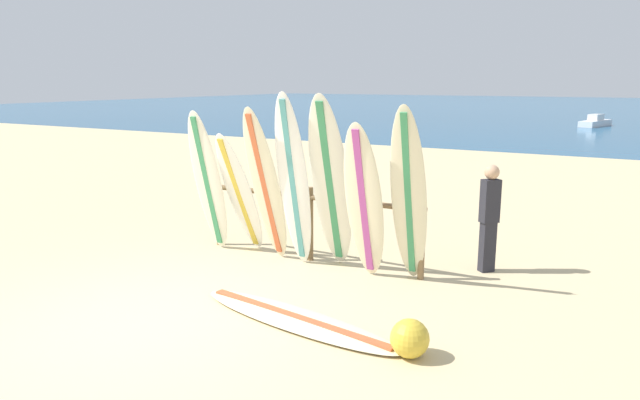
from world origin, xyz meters
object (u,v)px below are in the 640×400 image
Objects in this scene: surfboard_rack at (310,212)px; surfboard_lying_on_sand at (296,319)px; surfboard_leaning_center_left at (266,186)px; surfboard_leaning_center at (293,182)px; surfboard_leaning_left at (240,193)px; surfboard_leaning_far_left at (208,182)px; surfboard_leaning_right at (364,202)px; beachgoer_standing at (489,213)px; surfboard_leaning_far_right at (409,196)px; small_boat_offshore at (595,122)px; surfboard_leaning_center_right at (330,183)px; beach_ball at (410,338)px.

surfboard_rack is 2.41m from surfboard_lying_on_sand.
surfboard_leaning_center_left is 0.92× the size of surfboard_leaning_center.
surfboard_leaning_left is (-1.11, -0.25, 0.22)m from surfboard_rack.
surfboard_leaning_right is at bearing -1.03° from surfboard_leaning_far_left.
surfboard_leaning_center is at bearing -153.99° from beachgoer_standing.
surfboard_leaning_far_right is at bearing -10.83° from surfboard_rack.
surfboard_leaning_center_left is at bearing -179.12° from surfboard_leaning_center.
surfboard_leaning_far_right reaches higher than surfboard_leaning_left.
surfboard_leaning_far_left is 1.03× the size of surfboard_leaning_right.
small_boat_offshore is (3.43, 31.00, -0.87)m from surfboard_leaning_far_left.
surfboard_leaning_far_left is 1.16× the size of surfboard_leaning_left.
surfboard_rack is 1.42× the size of surfboard_leaning_center_right.
surfboard_leaning_right is at bearing -138.85° from beachgoer_standing.
small_boat_offshore is (1.32, 30.88, -1.01)m from surfboard_leaning_center_right.
surfboard_leaning_center is 31.12m from small_boat_offshore.
beachgoer_standing is 3.95× the size of beach_ball.
surfboard_leaning_center_left is (0.62, -0.19, 0.20)m from surfboard_leaning_left.
surfboard_rack reaches higher than beach_ball.
beach_ball is (0.62, -32.85, -0.06)m from small_boat_offshore.
surfboard_leaning_center reaches higher than surfboard_leaning_far_left.
surfboard_leaning_far_right reaches higher than small_boat_offshore.
surfboard_lying_on_sand is (2.12, -1.82, -0.94)m from surfboard_leaning_left.
surfboard_leaning_center reaches higher than beach_ball.
surfboard_leaning_left is 0.59× the size of small_boat_offshore.
surfboard_leaning_center is 0.89× the size of surfboard_lying_on_sand.
surfboard_leaning_left is at bearing 139.37° from surfboard_lying_on_sand.
surfboard_lying_on_sand is 32.69m from small_boat_offshore.
surfboard_leaning_center_right is 0.78× the size of small_boat_offshore.
surfboard_leaning_far_left reaches higher than beachgoer_standing.
surfboard_rack reaches higher than small_boat_offshore.
surfboard_leaning_center_left reaches higher than surfboard_leaning_right.
surfboard_rack is 1.60× the size of surfboard_leaning_far_left.
surfboard_leaning_center is 3.23m from beach_ball.
beach_ball is (1.42, -0.17, 0.16)m from surfboard_lying_on_sand.
surfboard_rack is at bearing 41.78° from surfboard_leaning_center_left.
surfboard_lying_on_sand is at bearing -57.89° from surfboard_leaning_center.
surfboard_leaning_center_right reaches higher than beachgoer_standing.
surfboard_leaning_left is 0.77× the size of surfboard_leaning_center_right.
surfboard_rack is at bearing 12.72° from surfboard_leaning_left.
surfboard_leaning_right is (1.08, -0.43, 0.34)m from surfboard_rack.
surfboard_leaning_center_right is (1.60, -0.01, 0.30)m from surfboard_leaning_left.
surfboard_leaning_far_left is at bearing 178.97° from surfboard_leaning_right.
surfboard_leaning_left is 1.26× the size of beachgoer_standing.
surfboard_leaning_center_right reaches higher than surfboard_rack.
surfboard_leaning_far_left is 2.70m from surfboard_leaning_right.
small_boat_offshore is at bearing 84.60° from surfboard_leaning_left.
surfboard_rack is 1.75m from surfboard_leaning_far_right.
beach_ball is (2.92, -1.80, -0.98)m from surfboard_leaning_center_left.
surfboard_rack is 0.75m from surfboard_leaning_center_right.
beach_ball is at bearing -42.73° from surfboard_rack.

